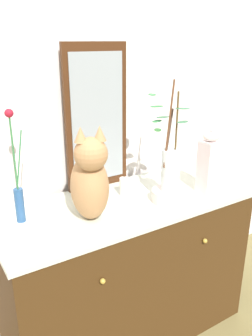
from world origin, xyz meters
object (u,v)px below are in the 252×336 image
(bowl_porcelain, at_px, (169,196))
(cat_sitting, at_px, (90,180))
(candle_pillar, at_px, (124,187))
(sideboard, at_px, (126,269))
(jar_lidded_porcelain, at_px, (209,163))
(mirror_leaning, at_px, (97,119))
(vase_slim_green, at_px, (18,189))
(vase_glass_clear, at_px, (170,166))

(bowl_porcelain, bearing_deg, cat_sitting, 172.90)
(cat_sitting, height_order, candle_pillar, cat_sitting)
(sideboard, distance_m, jar_lidded_porcelain, 0.73)
(candle_pillar, bearing_deg, jar_lidded_porcelain, -26.90)
(cat_sitting, bearing_deg, mirror_leaning, 56.88)
(bowl_porcelain, bearing_deg, vase_slim_green, 164.40)
(sideboard, height_order, bowl_porcelain, bowl_porcelain)
(sideboard, relative_size, vase_slim_green, 2.60)
(bowl_porcelain, xyz_separation_m, vase_glass_clear, (-0.00, 0.00, 0.16))
(cat_sitting, distance_m, jar_lidded_porcelain, 0.66)
(vase_glass_clear, xyz_separation_m, candle_pillar, (-0.16, 0.18, -0.14))
(sideboard, xyz_separation_m, bowl_porcelain, (0.19, -0.11, 0.44))
(mirror_leaning, distance_m, candle_pillar, 0.38)
(jar_lidded_porcelain, bearing_deg, bowl_porcelain, 175.24)
(sideboard, xyz_separation_m, cat_sitting, (-0.23, -0.06, 0.60))
(cat_sitting, xyz_separation_m, vase_slim_green, (-0.28, 0.14, -0.03))
(mirror_leaning, distance_m, cat_sitting, 0.42)
(mirror_leaning, height_order, vase_slim_green, mirror_leaning)
(bowl_porcelain, bearing_deg, sideboard, 148.47)
(sideboard, distance_m, cat_sitting, 0.64)
(vase_slim_green, height_order, vase_glass_clear, vase_glass_clear)
(jar_lidded_porcelain, xyz_separation_m, candle_pillar, (-0.40, 0.20, -0.11))
(bowl_porcelain, relative_size, jar_lidded_porcelain, 0.50)
(mirror_leaning, bearing_deg, vase_glass_clear, -60.28)
(cat_sitting, relative_size, candle_pillar, 4.03)
(vase_slim_green, distance_m, candle_pillar, 0.55)
(jar_lidded_porcelain, bearing_deg, vase_glass_clear, 174.77)
(sideboard, distance_m, mirror_leaning, 0.83)
(vase_slim_green, distance_m, jar_lidded_porcelain, 0.96)
(mirror_leaning, xyz_separation_m, vase_glass_clear, (0.21, -0.36, -0.19))
(vase_slim_green, relative_size, candle_pillar, 4.63)
(cat_sitting, distance_m, vase_glass_clear, 0.42)
(cat_sitting, relative_size, vase_glass_clear, 0.82)
(cat_sitting, xyz_separation_m, bowl_porcelain, (0.42, -0.05, -0.16))
(sideboard, height_order, mirror_leaning, mirror_leaning)
(sideboard, distance_m, candle_pillar, 0.46)
(candle_pillar, bearing_deg, sideboard, -114.06)
(jar_lidded_porcelain, bearing_deg, candle_pillar, 153.10)
(mirror_leaning, distance_m, bowl_porcelain, 0.55)
(vase_slim_green, bearing_deg, cat_sitting, -26.96)
(jar_lidded_porcelain, bearing_deg, cat_sitting, 173.75)
(sideboard, distance_m, bowl_porcelain, 0.49)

